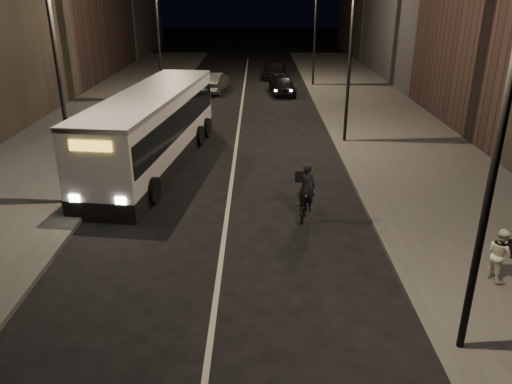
{
  "coord_description": "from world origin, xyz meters",
  "views": [
    {
      "loc": [
        1.08,
        -12.97,
        7.57
      ],
      "look_at": [
        1.04,
        1.72,
        1.5
      ],
      "focal_mm": 35.0,
      "sensor_mm": 36.0,
      "label": 1
    }
  ],
  "objects_px": {
    "car_near": "(282,85)",
    "car_mid": "(213,82)",
    "car_far": "(275,70)",
    "streetlight_left_far": "(161,22)",
    "streetlight_right_near": "(489,117)",
    "city_bus": "(153,126)",
    "cyclist_on_bicycle": "(305,199)",
    "streetlight_right_mid": "(346,36)",
    "streetlight_right_far": "(312,17)",
    "pedestrian_woman": "(500,254)",
    "streetlight_left_near": "(64,58)"
  },
  "relations": [
    {
      "from": "streetlight_right_near",
      "to": "streetlight_left_near",
      "type": "xyz_separation_m",
      "value": [
        -10.66,
        8.0,
        0.0
      ]
    },
    {
      "from": "streetlight_left_far",
      "to": "streetlight_right_near",
      "type": "bearing_deg",
      "value": -67.7
    },
    {
      "from": "streetlight_right_near",
      "to": "streetlight_right_far",
      "type": "relative_size",
      "value": 1.0
    },
    {
      "from": "streetlight_left_far",
      "to": "car_mid",
      "type": "bearing_deg",
      "value": 49.99
    },
    {
      "from": "streetlight_right_near",
      "to": "car_near",
      "type": "height_order",
      "value": "streetlight_right_near"
    },
    {
      "from": "streetlight_right_near",
      "to": "car_mid",
      "type": "xyz_separation_m",
      "value": [
        -7.64,
        29.6,
        -4.6
      ]
    },
    {
      "from": "streetlight_right_mid",
      "to": "car_near",
      "type": "distance_m",
      "value": 13.85
    },
    {
      "from": "streetlight_right_mid",
      "to": "cyclist_on_bicycle",
      "type": "relative_size",
      "value": 3.93
    },
    {
      "from": "streetlight_right_mid",
      "to": "car_far",
      "type": "relative_size",
      "value": 1.67
    },
    {
      "from": "pedestrian_woman",
      "to": "car_near",
      "type": "xyz_separation_m",
      "value": [
        -4.66,
        26.05,
        -0.2
      ]
    },
    {
      "from": "streetlight_right_near",
      "to": "car_far",
      "type": "xyz_separation_m",
      "value": [
        -2.71,
        36.13,
        -4.66
      ]
    },
    {
      "from": "cyclist_on_bicycle",
      "to": "car_mid",
      "type": "relative_size",
      "value": 0.45
    },
    {
      "from": "streetlight_right_mid",
      "to": "car_near",
      "type": "bearing_deg",
      "value": 100.55
    },
    {
      "from": "car_mid",
      "to": "car_far",
      "type": "relative_size",
      "value": 0.95
    },
    {
      "from": "car_mid",
      "to": "city_bus",
      "type": "bearing_deg",
      "value": 92.96
    },
    {
      "from": "streetlight_left_far",
      "to": "car_far",
      "type": "distance_m",
      "value": 13.7
    },
    {
      "from": "streetlight_right_near",
      "to": "streetlight_left_far",
      "type": "bearing_deg",
      "value": 112.3
    },
    {
      "from": "streetlight_right_near",
      "to": "streetlight_left_far",
      "type": "xyz_separation_m",
      "value": [
        -10.66,
        26.0,
        0.0
      ]
    },
    {
      "from": "city_bus",
      "to": "streetlight_right_near",
      "type": "bearing_deg",
      "value": -47.7
    },
    {
      "from": "streetlight_right_near",
      "to": "pedestrian_woman",
      "type": "height_order",
      "value": "streetlight_right_near"
    },
    {
      "from": "streetlight_left_far",
      "to": "city_bus",
      "type": "height_order",
      "value": "streetlight_left_far"
    },
    {
      "from": "streetlight_right_mid",
      "to": "city_bus",
      "type": "distance_m",
      "value": 10.15
    },
    {
      "from": "streetlight_left_near",
      "to": "streetlight_right_near",
      "type": "bearing_deg",
      "value": -36.88
    },
    {
      "from": "city_bus",
      "to": "car_mid",
      "type": "bearing_deg",
      "value": 92.94
    },
    {
      "from": "streetlight_right_mid",
      "to": "car_mid",
      "type": "height_order",
      "value": "streetlight_right_mid"
    },
    {
      "from": "streetlight_right_far",
      "to": "car_mid",
      "type": "bearing_deg",
      "value": -162.55
    },
    {
      "from": "streetlight_right_near",
      "to": "pedestrian_woman",
      "type": "distance_m",
      "value": 5.71
    },
    {
      "from": "streetlight_right_mid",
      "to": "car_mid",
      "type": "distance_m",
      "value": 16.26
    },
    {
      "from": "streetlight_left_far",
      "to": "cyclist_on_bicycle",
      "type": "xyz_separation_m",
      "value": [
        8.09,
        -18.99,
        -4.67
      ]
    },
    {
      "from": "streetlight_left_far",
      "to": "streetlight_right_far",
      "type": "bearing_deg",
      "value": 29.36
    },
    {
      "from": "city_bus",
      "to": "pedestrian_woman",
      "type": "bearing_deg",
      "value": -34.34
    },
    {
      "from": "streetlight_left_far",
      "to": "car_mid",
      "type": "distance_m",
      "value": 6.58
    },
    {
      "from": "streetlight_left_near",
      "to": "streetlight_right_mid",
      "type": "bearing_deg",
      "value": 36.88
    },
    {
      "from": "car_far",
      "to": "streetlight_right_mid",
      "type": "bearing_deg",
      "value": -77.9
    },
    {
      "from": "streetlight_right_far",
      "to": "car_near",
      "type": "xyz_separation_m",
      "value": [
        -2.39,
        -3.18,
        -4.65
      ]
    },
    {
      "from": "streetlight_right_mid",
      "to": "car_far",
      "type": "xyz_separation_m",
      "value": [
        -2.71,
        20.13,
        -4.66
      ]
    },
    {
      "from": "cyclist_on_bicycle",
      "to": "streetlight_left_near",
      "type": "bearing_deg",
      "value": -175.38
    },
    {
      "from": "streetlight_right_near",
      "to": "car_far",
      "type": "height_order",
      "value": "streetlight_right_near"
    },
    {
      "from": "pedestrian_woman",
      "to": "car_near",
      "type": "distance_m",
      "value": 26.46
    },
    {
      "from": "streetlight_right_far",
      "to": "car_mid",
      "type": "height_order",
      "value": "streetlight_right_far"
    },
    {
      "from": "streetlight_right_mid",
      "to": "car_near",
      "type": "relative_size",
      "value": 1.95
    },
    {
      "from": "car_mid",
      "to": "cyclist_on_bicycle",
      "type": "bearing_deg",
      "value": 109.87
    },
    {
      "from": "car_near",
      "to": "car_mid",
      "type": "height_order",
      "value": "car_mid"
    },
    {
      "from": "cyclist_on_bicycle",
      "to": "streetlight_right_far",
      "type": "bearing_deg",
      "value": 95.72
    },
    {
      "from": "streetlight_left_near",
      "to": "car_mid",
      "type": "xyz_separation_m",
      "value": [
        3.02,
        21.6,
        -4.6
      ]
    },
    {
      "from": "car_far",
      "to": "streetlight_right_near",
      "type": "bearing_deg",
      "value": -81.27
    },
    {
      "from": "city_bus",
      "to": "cyclist_on_bicycle",
      "type": "distance_m",
      "value": 8.57
    },
    {
      "from": "streetlight_right_near",
      "to": "streetlight_right_far",
      "type": "distance_m",
      "value": 32.0
    },
    {
      "from": "car_near",
      "to": "streetlight_right_far",
      "type": "bearing_deg",
      "value": 46.88
    },
    {
      "from": "car_far",
      "to": "car_mid",
      "type": "bearing_deg",
      "value": -122.63
    }
  ]
}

